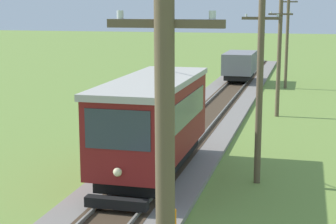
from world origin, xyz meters
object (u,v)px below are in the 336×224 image
at_px(red_tram, 153,122).
at_px(utility_pole_mid, 279,57).
at_px(freight_car, 240,65).
at_px(utility_pole_near_tram, 260,89).
at_px(utility_pole_far, 287,39).

bearing_deg(red_tram, utility_pole_mid, 74.11).
bearing_deg(red_tram, freight_car, 90.01).
bearing_deg(utility_pole_near_tram, utility_pole_mid, 90.00).
bearing_deg(utility_pole_far, freight_car, 153.55).
bearing_deg(utility_pole_mid, red_tram, -105.89).
xyz_separation_m(utility_pole_near_tram, utility_pole_far, (0.00, 24.77, 0.42)).
relative_size(red_tram, utility_pole_far, 1.11).
distance_m(red_tram, utility_pole_near_tram, 4.11).
bearing_deg(utility_pole_mid, utility_pole_far, 90.00).
xyz_separation_m(red_tram, utility_pole_mid, (3.87, 13.59, 1.30)).
height_order(utility_pole_mid, utility_pole_far, utility_pole_far).
height_order(red_tram, freight_car, red_tram).
xyz_separation_m(utility_pole_near_tram, utility_pole_mid, (0.00, 13.19, -0.03)).
bearing_deg(utility_pole_far, utility_pole_near_tram, -90.00).
bearing_deg(utility_pole_near_tram, utility_pole_far, 90.00).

